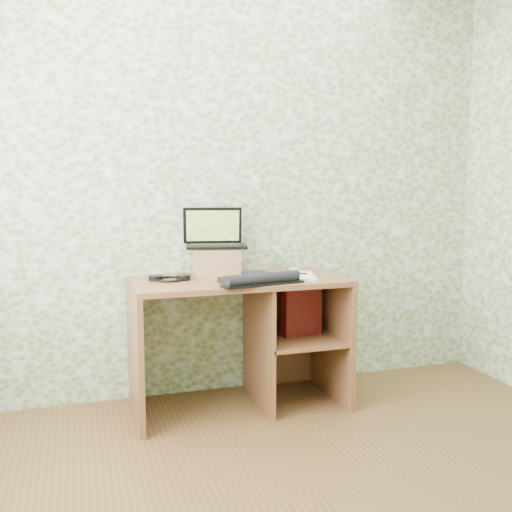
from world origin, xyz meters
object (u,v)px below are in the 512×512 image
object	(u,v)px
notepad	(296,276)
desk	(250,323)
laptop	(215,238)
keyboard	(260,279)
riser	(217,262)

from	to	relation	value
notepad	desk	bearing A→B (deg)	178.59
laptop	keyboard	distance (m)	0.44
laptop	notepad	size ratio (longest dim) A/B	1.34
desk	laptop	size ratio (longest dim) A/B	3.09
riser	laptop	world-z (taller)	laptop
riser	laptop	xyz separation A→B (m)	(0.00, 0.04, 0.14)
keyboard	notepad	size ratio (longest dim) A/B	1.64
laptop	keyboard	xyz separation A→B (m)	(0.16, -0.36, -0.20)
riser	notepad	xyz separation A→B (m)	(0.42, -0.20, -0.08)
desk	riser	xyz separation A→B (m)	(-0.17, 0.12, 0.35)
laptop	keyboard	bearing A→B (deg)	-54.72
laptop	riser	bearing A→B (deg)	-78.19
riser	keyboard	world-z (taller)	riser
laptop	notepad	xyz separation A→B (m)	(0.42, -0.23, -0.21)
laptop	notepad	bearing A→B (deg)	-17.04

